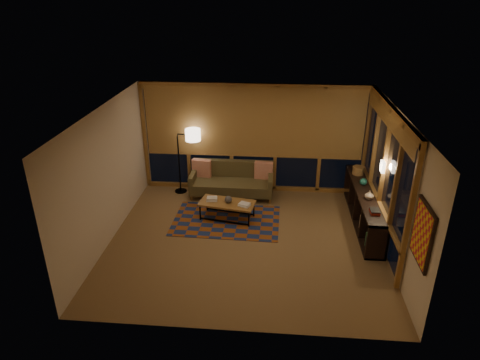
# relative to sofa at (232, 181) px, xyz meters

# --- Properties ---
(floor) EXTENTS (5.50, 5.00, 0.01)m
(floor) POSITION_rel_sofa_xyz_m (0.50, -2.00, -0.41)
(floor) COLOR olive
(floor) RESTS_ON ground
(ceiling) EXTENTS (5.50, 5.00, 0.01)m
(ceiling) POSITION_rel_sofa_xyz_m (0.50, -2.00, 2.29)
(ceiling) COLOR white
(ceiling) RESTS_ON walls
(walls) EXTENTS (5.51, 5.01, 2.70)m
(walls) POSITION_rel_sofa_xyz_m (0.50, -2.00, 0.94)
(walls) COLOR beige
(walls) RESTS_ON floor
(window_wall_back) EXTENTS (5.30, 0.16, 2.60)m
(window_wall_back) POSITION_rel_sofa_xyz_m (0.50, 0.43, 0.94)
(window_wall_back) COLOR #A96C39
(window_wall_back) RESTS_ON walls
(window_wall_right) EXTENTS (0.16, 3.70, 2.60)m
(window_wall_right) POSITION_rel_sofa_xyz_m (3.18, -1.40, 0.94)
(window_wall_right) COLOR #A96C39
(window_wall_right) RESTS_ON walls
(wall_art) EXTENTS (0.06, 0.74, 0.94)m
(wall_art) POSITION_rel_sofa_xyz_m (3.21, -3.85, 1.04)
(wall_art) COLOR red
(wall_art) RESTS_ON walls
(wall_sconce) EXTENTS (0.12, 0.18, 0.22)m
(wall_sconce) POSITION_rel_sofa_xyz_m (3.12, -1.55, 1.14)
(wall_sconce) COLOR #FFE8CA
(wall_sconce) RESTS_ON walls
(sofa) EXTENTS (1.99, 0.81, 0.81)m
(sofa) POSITION_rel_sofa_xyz_m (0.00, 0.00, 0.00)
(sofa) COLOR brown
(sofa) RESTS_ON floor
(pillow_left) EXTENTS (0.48, 0.23, 0.47)m
(pillow_left) POSITION_rel_sofa_xyz_m (-0.77, 0.22, 0.23)
(pillow_left) COLOR red
(pillow_left) RESTS_ON sofa
(pillow_right) EXTENTS (0.46, 0.19, 0.45)m
(pillow_right) POSITION_rel_sofa_xyz_m (0.77, 0.22, 0.22)
(pillow_right) COLOR red
(pillow_right) RESTS_ON sofa
(area_rug) EXTENTS (2.36, 1.60, 0.01)m
(area_rug) POSITION_rel_sofa_xyz_m (0.01, -1.22, -0.40)
(area_rug) COLOR brown
(area_rug) RESTS_ON floor
(coffee_table) EXTENTS (1.29, 0.76, 0.40)m
(coffee_table) POSITION_rel_sofa_xyz_m (0.02, -1.12, -0.21)
(coffee_table) COLOR #A96C39
(coffee_table) RESTS_ON floor
(book_stack_a) EXTENTS (0.28, 0.23, 0.08)m
(book_stack_a) POSITION_rel_sofa_xyz_m (-0.33, -1.05, 0.03)
(book_stack_a) COLOR silver
(book_stack_a) RESTS_ON coffee_table
(book_stack_b) EXTENTS (0.31, 0.29, 0.05)m
(book_stack_b) POSITION_rel_sofa_xyz_m (0.41, -1.23, 0.02)
(book_stack_b) COLOR silver
(book_stack_b) RESTS_ON coffee_table
(ceramic_pot) EXTENTS (0.18, 0.18, 0.16)m
(ceramic_pot) POSITION_rel_sofa_xyz_m (0.04, -1.12, 0.08)
(ceramic_pot) COLOR black
(ceramic_pot) RESTS_ON coffee_table
(floor_lamp) EXTENTS (0.58, 0.40, 1.67)m
(floor_lamp) POSITION_rel_sofa_xyz_m (-1.31, 0.15, 0.43)
(floor_lamp) COLOR black
(floor_lamp) RESTS_ON floor
(bookshelf) EXTENTS (0.40, 2.97, 0.74)m
(bookshelf) POSITION_rel_sofa_xyz_m (2.99, -1.00, -0.04)
(bookshelf) COLOR black
(bookshelf) RESTS_ON floor
(basket) EXTENTS (0.30, 0.30, 0.19)m
(basket) POSITION_rel_sofa_xyz_m (2.97, -0.09, 0.43)
(basket) COLOR olive
(basket) RESTS_ON bookshelf
(teal_bowl) EXTENTS (0.17, 0.17, 0.16)m
(teal_bowl) POSITION_rel_sofa_xyz_m (2.99, -0.68, 0.41)
(teal_bowl) COLOR #1F6657
(teal_bowl) RESTS_ON bookshelf
(vase) EXTENTS (0.20, 0.20, 0.19)m
(vase) POSITION_rel_sofa_xyz_m (2.99, -1.37, 0.43)
(vase) COLOR tan
(vase) RESTS_ON bookshelf
(shelf_book_stack) EXTENTS (0.19, 0.25, 0.07)m
(shelf_book_stack) POSITION_rel_sofa_xyz_m (2.99, -1.96, 0.37)
(shelf_book_stack) COLOR silver
(shelf_book_stack) RESTS_ON bookshelf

